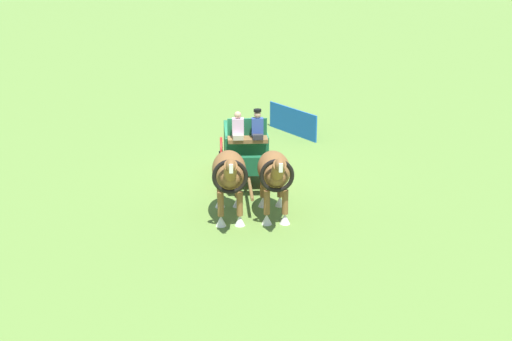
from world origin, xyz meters
name	(u,v)px	position (x,y,z in m)	size (l,w,h in m)	color
ground_plane	(246,178)	(0.00, 0.00, 0.00)	(220.00, 220.00, 0.00)	olive
show_wagon	(246,146)	(0.16, -0.05, 1.18)	(5.44, 2.50, 2.75)	#195B38
draft_horse_near	(274,172)	(3.61, -0.40, 1.37)	(3.02, 1.49, 2.24)	brown
draft_horse_off	(229,172)	(3.23, -1.65, 1.39)	(3.13, 1.55, 2.26)	brown
sponsor_banner	(292,121)	(-4.74, 3.77, 0.55)	(3.20, 0.06, 1.10)	#1959B2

